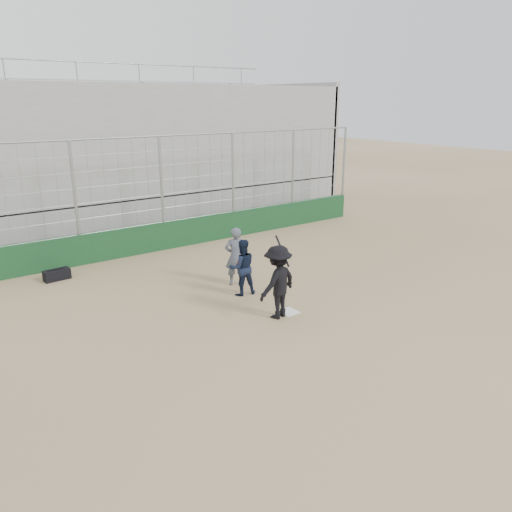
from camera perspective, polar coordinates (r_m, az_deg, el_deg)
ground at (r=12.82m, az=3.72°, el=-6.43°), size 90.00×90.00×0.00m
home_plate at (r=12.82m, az=3.72°, el=-6.39°), size 0.44×0.44×0.02m
backstop at (r=18.16m, az=-10.50°, el=3.72°), size 18.10×0.25×4.04m
bleachers at (r=22.35m, az=-16.48°, el=10.98°), size 20.25×6.70×6.98m
batter_at_plate at (r=12.21m, az=2.51°, el=-2.97°), size 1.32×0.95×1.99m
catcher_crouched at (r=13.72m, az=-1.56°, el=-2.35°), size 0.88×0.75×1.08m
umpire at (r=14.43m, az=-2.36°, el=-0.36°), size 0.73×0.61×1.54m
equipment_bag at (r=16.11m, az=-21.80°, el=-1.99°), size 0.78×0.38×0.36m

